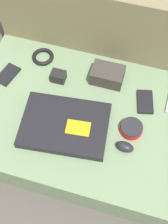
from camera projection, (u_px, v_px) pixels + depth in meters
ground_plane at (84, 132)px, 1.35m from camera, size 8.00×8.00×0.00m
couch_seat at (84, 123)px, 1.29m from camera, size 0.95×0.62×0.15m
couch_backrest at (110, 27)px, 1.35m from camera, size 0.95×0.20×0.46m
laptop at (65, 125)px, 1.18m from camera, size 0.35×0.27×0.03m
computer_mouse at (125, 147)px, 1.14m from camera, size 0.07×0.04×0.03m
speaker_puck at (131, 128)px, 1.18m from camera, size 0.09×0.09×0.03m
phone_silver at (8, 75)px, 1.32m from camera, size 0.09×0.12×0.01m
phone_black at (145, 102)px, 1.25m from camera, size 0.08×0.12×0.01m
camera_pouch at (107, 75)px, 1.28m from camera, size 0.13×0.09×0.06m
charger_brick at (58, 76)px, 1.29m from camera, size 0.06×0.05×0.04m
cable_coil at (43, 57)px, 1.36m from camera, size 0.10×0.10×0.02m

